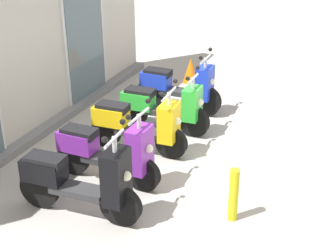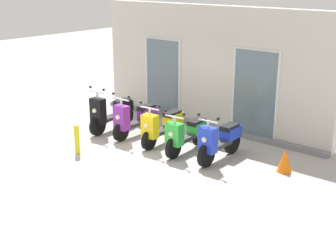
{
  "view_description": "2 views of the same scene",
  "coord_description": "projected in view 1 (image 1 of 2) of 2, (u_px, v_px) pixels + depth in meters",
  "views": [
    {
      "loc": [
        -5.96,
        -2.08,
        3.68
      ],
      "look_at": [
        0.07,
        0.5,
        0.5
      ],
      "focal_mm": 52.84,
      "sensor_mm": 36.0,
      "label": 1
    },
    {
      "loc": [
        7.24,
        -7.47,
        4.08
      ],
      "look_at": [
        0.6,
        0.47,
        0.71
      ],
      "focal_mm": 50.55,
      "sensor_mm": 36.0,
      "label": 2
    }
  ],
  "objects": [
    {
      "name": "ground_plane",
      "position": [
        197.0,
        165.0,
        7.27
      ],
      "size": [
        40.0,
        40.0,
        0.0
      ],
      "primitive_type": "plane",
      "color": "#A8A39E"
    },
    {
      "name": "storefront_facade",
      "position": [
        22.0,
        38.0,
        7.62
      ],
      "size": [
        7.19,
        0.5,
        3.28
      ],
      "color": "beige",
      "rests_on": "ground_plane"
    },
    {
      "name": "scooter_black",
      "position": [
        81.0,
        181.0,
        5.93
      ],
      "size": [
        0.54,
        1.64,
        1.29
      ],
      "color": "black",
      "rests_on": "ground_plane"
    },
    {
      "name": "scooter_purple",
      "position": [
        108.0,
        151.0,
        6.64
      ],
      "size": [
        0.61,
        1.58,
        1.22
      ],
      "color": "black",
      "rests_on": "ground_plane"
    },
    {
      "name": "scooter_yellow",
      "position": [
        139.0,
        124.0,
        7.42
      ],
      "size": [
        0.62,
        1.57,
        1.16
      ],
      "color": "black",
      "rests_on": "ground_plane"
    },
    {
      "name": "scooter_green",
      "position": [
        163.0,
        106.0,
        8.08
      ],
      "size": [
        0.58,
        1.6,
        1.12
      ],
      "color": "black",
      "rests_on": "ground_plane"
    },
    {
      "name": "scooter_blue",
      "position": [
        179.0,
        87.0,
        8.82
      ],
      "size": [
        0.57,
        1.61,
        1.18
      ],
      "color": "black",
      "rests_on": "ground_plane"
    },
    {
      "name": "traffic_cone",
      "position": [
        191.0,
        70.0,
        10.23
      ],
      "size": [
        0.32,
        0.32,
        0.52
      ],
      "primitive_type": "cone",
      "color": "orange",
      "rests_on": "ground_plane"
    },
    {
      "name": "curb_bollard",
      "position": [
        234.0,
        195.0,
        5.93
      ],
      "size": [
        0.12,
        0.12,
        0.7
      ],
      "primitive_type": "cylinder",
      "color": "yellow",
      "rests_on": "ground_plane"
    }
  ]
}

